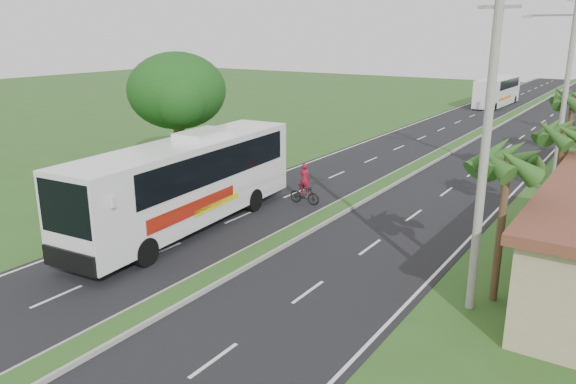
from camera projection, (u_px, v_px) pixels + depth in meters
The scene contains 14 objects.
ground at pixel (229, 270), 21.31m from camera, with size 180.00×180.00×0.00m, color #30511E.
road_asphalt at pixel (419, 166), 37.38m from camera, with size 14.00×160.00×0.02m, color black.
median_strip at pixel (419, 165), 37.35m from camera, with size 1.20×160.00×0.18m.
lane_edge_left at pixel (331, 155), 40.91m from camera, with size 0.12×160.00×0.01m, color silver.
lane_edge_right at pixel (525, 181), 33.85m from camera, with size 0.12×160.00×0.01m, color silver.
palm_verge_a at pixel (508, 163), 17.66m from camera, with size 2.40×2.40×5.45m.
palm_verge_b at pixel (564, 134), 24.79m from camera, with size 2.40×2.40×5.05m.
palm_verge_c at pixel (573, 99), 30.52m from camera, with size 2.40×2.40×5.85m.
shade_tree at pixel (176, 93), 34.34m from camera, with size 6.30×6.00×7.54m.
utility_pole_a at pixel (486, 137), 16.87m from camera, with size 1.60×0.28×11.00m.
utility_pole_b at pixel (567, 79), 29.57m from camera, with size 3.20×0.28×12.00m.
coach_bus_main at pixel (188, 178), 25.20m from camera, with size 3.81×13.54×4.32m.
coach_bus_far at pixel (497, 90), 66.76m from camera, with size 2.76×11.28×3.27m.
motorcyclist at pixel (305, 190), 29.14m from camera, with size 1.72×0.58×2.19m.
Camera 1 is at (12.64, -15.21, 8.78)m, focal length 35.00 mm.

